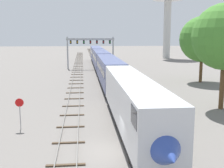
# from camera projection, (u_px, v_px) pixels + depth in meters

# --- Properties ---
(ground_plane) EXTENTS (400.00, 400.00, 0.00)m
(ground_plane) POSITION_uv_depth(u_px,v_px,m) (115.00, 152.00, 21.23)
(ground_plane) COLOR slate
(track_main) EXTENTS (2.60, 200.00, 0.16)m
(track_main) POSITION_uv_depth(u_px,v_px,m) (98.00, 65.00, 80.25)
(track_main) COLOR slate
(track_main) RESTS_ON ground
(track_near) EXTENTS (2.60, 160.00, 0.16)m
(track_near) POSITION_uv_depth(u_px,v_px,m) (77.00, 76.00, 60.09)
(track_near) COLOR slate
(track_near) RESTS_ON ground
(passenger_train) EXTENTS (3.04, 87.76, 4.80)m
(passenger_train) POSITION_uv_depth(u_px,v_px,m) (104.00, 65.00, 57.79)
(passenger_train) COLOR silver
(passenger_train) RESTS_ON ground
(signal_gantry) EXTENTS (12.10, 0.49, 8.01)m
(signal_gantry) POSITION_uv_depth(u_px,v_px,m) (90.00, 45.00, 72.33)
(signal_gantry) COLOR #999BA0
(signal_gantry) RESTS_ON ground
(stop_sign) EXTENTS (0.76, 0.08, 2.88)m
(stop_sign) POSITION_uv_depth(u_px,v_px,m) (20.00, 109.00, 25.93)
(stop_sign) COLOR gray
(stop_sign) RESTS_ON ground
(trackside_tree_left) EXTENTS (8.12, 8.12, 11.80)m
(trackside_tree_left) POSITION_uv_depth(u_px,v_px,m) (202.00, 39.00, 51.08)
(trackside_tree_left) COLOR brown
(trackside_tree_left) RESTS_ON ground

